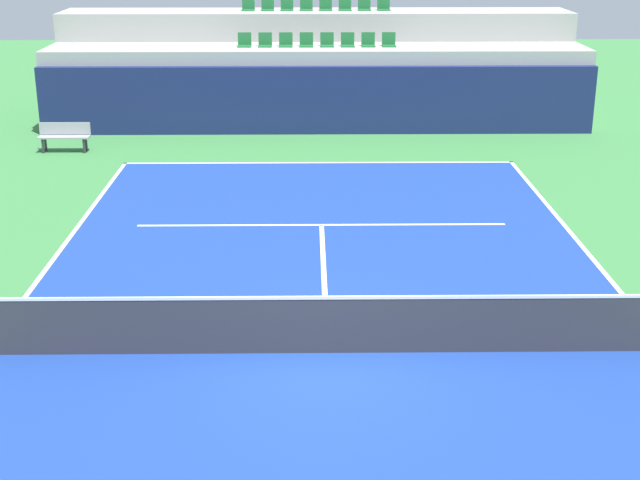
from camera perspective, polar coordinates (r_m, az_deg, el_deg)
ground_plane at (r=14.56m, az=0.47°, el=-7.08°), size 80.00×80.00×0.00m
court_surface at (r=14.55m, az=0.47°, el=-7.07°), size 11.00×24.00×0.01m
baseline_far at (r=25.80m, az=-0.08°, el=4.85°), size 11.00×0.10×0.00m
service_line_far at (r=20.48m, az=0.10°, el=0.95°), size 8.26×0.10×0.00m
centre_service_line at (r=17.47m, az=0.25°, el=-2.37°), size 0.10×6.40×0.00m
back_wall at (r=29.26m, az=-0.17°, el=8.71°), size 17.62×0.30×2.14m
stands_tier_lower at (r=30.55m, az=-0.20°, el=9.59°), size 17.62×2.40×2.58m
stands_tier_upper at (r=32.85m, az=-0.24°, el=11.09°), size 17.62×2.40×3.50m
seating_row_lower at (r=30.44m, az=-0.21°, el=12.24°), size 5.15×0.44×0.44m
seating_row_upper at (r=32.73m, az=-0.25°, el=14.37°), size 5.15×0.44×0.44m
tennis_net at (r=14.34m, az=0.48°, el=-5.27°), size 11.08×0.08×1.07m
player_bench at (r=28.06m, az=-15.67°, el=6.36°), size 1.50×0.40×0.85m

